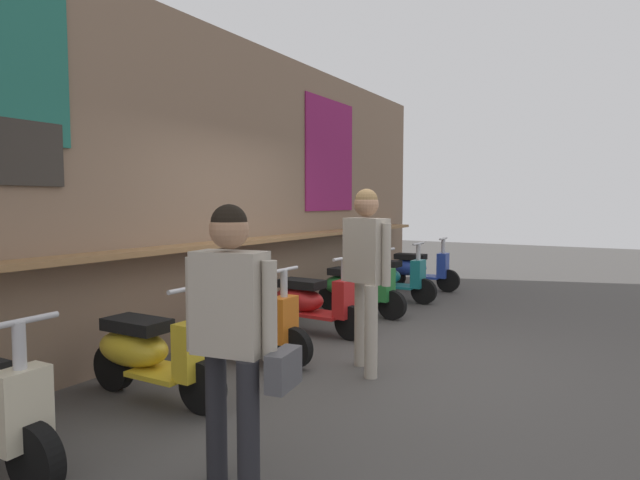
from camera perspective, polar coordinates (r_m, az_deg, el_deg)
The scene contains 10 objects.
ground_plane at distance 5.47m, azimuth 5.27°, elevation -12.86°, with size 31.82×31.82×0.00m, color #474442.
market_stall_facade at distance 6.37m, azimuth -11.33°, elevation 5.83°, with size 11.36×0.61×3.60m.
scooter_yellow at distance 4.54m, azimuth -18.24°, elevation -11.52°, with size 0.46×1.40×0.97m.
scooter_orange at distance 5.41m, azimuth -8.22°, elevation -8.83°, with size 0.46×1.40×0.97m.
scooter_red at distance 6.41m, azimuth -1.13°, elevation -6.74°, with size 0.46×1.40×0.97m.
scooter_green at distance 7.48m, azimuth 3.90°, elevation -5.18°, with size 0.50×1.40×0.97m.
scooter_teal at distance 8.59m, azimuth 7.61°, elevation -4.00°, with size 0.46×1.40×0.97m.
scooter_blue at distance 9.74m, azimuth 10.49°, elevation -3.06°, with size 0.47×1.40×0.97m.
shopper_with_handbag at distance 2.88m, azimuth -9.44°, elevation -8.84°, with size 0.34×0.64×1.59m.
shopper_browsing at distance 4.90m, azimuth 5.04°, elevation -2.06°, with size 0.40×0.56×1.72m.
Camera 1 is at (-4.74, -2.23, 1.60)m, focal length 29.37 mm.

